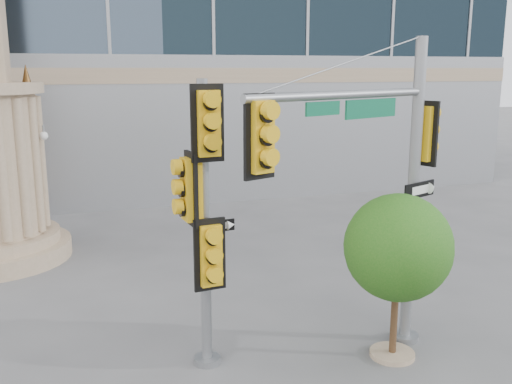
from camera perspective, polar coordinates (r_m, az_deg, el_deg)
name	(u,v)px	position (r m, az deg, el deg)	size (l,w,h in m)	color
ground	(301,380)	(10.79, 4.53, -18.24)	(120.00, 120.00, 0.00)	#545456
main_signal_pole	(379,166)	(10.53, 12.23, 2.58)	(4.46, 2.11, 6.06)	slate
secondary_signal_pole	(203,205)	(10.08, -5.28, -1.31)	(0.94, 0.69, 5.30)	slate
street_tree	(399,252)	(11.04, 14.12, -5.79)	(2.07, 2.02, 3.22)	#9B8569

